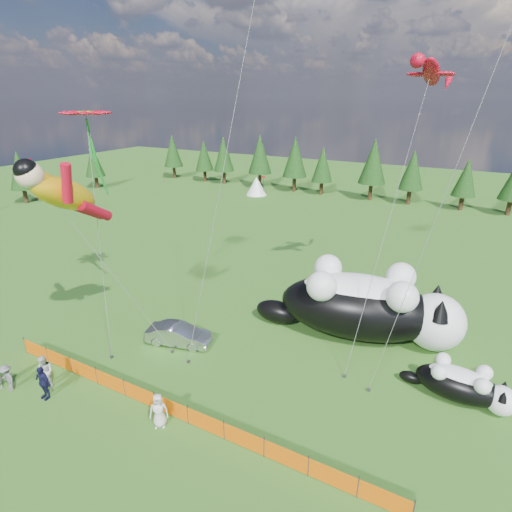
{
  "coord_description": "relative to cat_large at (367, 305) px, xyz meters",
  "views": [
    {
      "loc": [
        10.6,
        -14.36,
        14.37
      ],
      "look_at": [
        0.92,
        4.0,
        6.03
      ],
      "focal_mm": 28.0,
      "sensor_mm": 36.0,
      "label": 1
    }
  ],
  "objects": [
    {
      "name": "ground",
      "position": [
        -6.51,
        -8.32,
        -2.24
      ],
      "size": [
        160.0,
        160.0,
        0.0
      ],
      "primitive_type": "plane",
      "color": "#153D0B",
      "rests_on": "ground"
    },
    {
      "name": "safety_fence",
      "position": [
        -6.51,
        -11.32,
        -1.74
      ],
      "size": [
        22.06,
        0.06,
        1.1
      ],
      "color": "#262626",
      "rests_on": "ground"
    },
    {
      "name": "tree_line",
      "position": [
        -6.51,
        36.68,
        1.76
      ],
      "size": [
        90.0,
        4.0,
        8.0
      ],
      "primitive_type": null,
      "color": "black",
      "rests_on": "ground"
    },
    {
      "name": "festival_tents",
      "position": [
        4.49,
        31.68,
        -0.84
      ],
      "size": [
        50.0,
        3.2,
        2.8
      ],
      "primitive_type": null,
      "color": "white",
      "rests_on": "ground"
    },
    {
      "name": "cat_large",
      "position": [
        0.0,
        0.0,
        0.0
      ],
      "size": [
        13.01,
        6.27,
        4.72
      ],
      "rotation": [
        0.0,
        0.0,
        0.18
      ],
      "color": "black",
      "rests_on": "ground"
    },
    {
      "name": "cat_small",
      "position": [
        5.77,
        -3.55,
        -1.3
      ],
      "size": [
        5.49,
        2.24,
        1.98
      ],
      "rotation": [
        0.0,
        0.0,
        -0.08
      ],
      "color": "black",
      "rests_on": "ground"
    },
    {
      "name": "car",
      "position": [
        -9.98,
        -6.29,
        -1.58
      ],
      "size": [
        4.23,
        2.37,
        1.32
      ],
      "primitive_type": "imported",
      "rotation": [
        0.0,
        0.0,
        1.83
      ],
      "color": "#B6B6BB",
      "rests_on": "ground"
    },
    {
      "name": "spectator_b",
      "position": [
        -13.63,
        -12.75,
        -1.29
      ],
      "size": [
        0.94,
        0.58,
        1.91
      ],
      "primitive_type": "imported",
      "rotation": [
        0.0,
        0.0,
        -0.03
      ],
      "color": "beige",
      "rests_on": "ground"
    },
    {
      "name": "spectator_c",
      "position": [
        -13.02,
        -13.3,
        -1.3
      ],
      "size": [
        1.12,
        0.59,
        1.88
      ],
      "primitive_type": "imported",
      "rotation": [
        0.0,
        0.0,
        -0.02
      ],
      "color": "#131435",
      "rests_on": "ground"
    },
    {
      "name": "spectator_d",
      "position": [
        -15.19,
        -13.83,
        -1.47
      ],
      "size": [
        1.06,
        0.64,
        1.55
      ],
      "primitive_type": "imported",
      "rotation": [
        0.0,
        0.0,
        -0.13
      ],
      "color": "#59595E",
      "rests_on": "ground"
    },
    {
      "name": "spectator_e",
      "position": [
        -6.6,
        -12.03,
        -1.36
      ],
      "size": [
        1.03,
        0.95,
        1.77
      ],
      "primitive_type": "imported",
      "rotation": [
        0.0,
        0.0,
        0.58
      ],
      "color": "beige",
      "rests_on": "ground"
    },
    {
      "name": "superhero_kite",
      "position": [
        -14.27,
        -9.24,
        7.4
      ],
      "size": [
        7.36,
        5.91,
        12.54
      ],
      "color": "#DD9F0B",
      "rests_on": "ground"
    },
    {
      "name": "gecko_kite",
      "position": [
        1.17,
        5.17,
        13.41
      ],
      "size": [
        2.72,
        12.57,
        18.37
      ],
      "color": "#B4091F",
      "rests_on": "ground"
    },
    {
      "name": "flower_kite",
      "position": [
        -16.05,
        -5.63,
        11.05
      ],
      "size": [
        5.31,
        5.55,
        14.25
      ],
      "color": "#B4091F",
      "rests_on": "ground"
    },
    {
      "name": "diamond_kite_a",
      "position": [
        -6.74,
        -2.74,
        15.52
      ],
      "size": [
        2.08,
        5.74,
        20.08
      ],
      "color": "#0C4FB4",
      "rests_on": "ground"
    }
  ]
}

